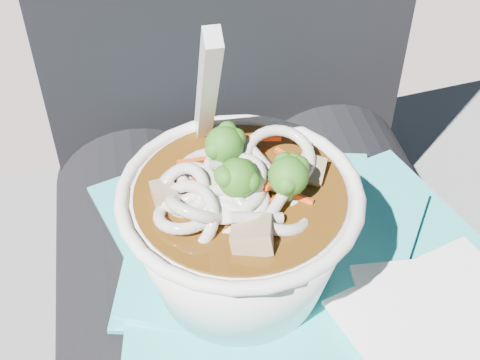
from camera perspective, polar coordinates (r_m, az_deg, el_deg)
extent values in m
cylinder|color=black|center=(0.59, 13.51, -13.78)|extent=(0.16, 0.48, 0.16)
cube|color=#2DBBBB|center=(0.55, -2.31, -2.95)|extent=(0.20, 0.20, 0.00)
cube|color=#2DBBBB|center=(0.53, 1.15, -4.51)|extent=(0.24, 0.24, 0.00)
cube|color=#2DBBBB|center=(0.53, 10.22, -5.83)|extent=(0.22, 0.21, 0.00)
cube|color=#2DBBBB|center=(0.54, 1.26, -3.79)|extent=(0.20, 0.21, 0.00)
cube|color=#2DBBBB|center=(0.49, -0.91, -9.81)|extent=(0.17, 0.21, 0.00)
cube|color=#2DBBBB|center=(0.52, 2.52, -5.48)|extent=(0.15, 0.16, 0.00)
cube|color=#2DBBBB|center=(0.49, 5.98, -9.99)|extent=(0.19, 0.18, 0.00)
cube|color=#2DBBBB|center=(0.51, 0.03, -5.75)|extent=(0.20, 0.20, 0.00)
cube|color=#2DBBBB|center=(0.52, 6.87, -5.49)|extent=(0.21, 0.22, 0.00)
cube|color=white|center=(0.48, 18.11, -11.90)|extent=(0.13, 0.13, 0.00)
cube|color=white|center=(0.47, 17.92, -12.47)|extent=(0.16, 0.16, 0.00)
torus|color=white|center=(0.42, 0.00, -1.18)|extent=(0.16, 0.16, 0.01)
cylinder|color=#46270A|center=(0.43, 0.00, -1.47)|extent=(0.14, 0.14, 0.01)
torus|color=beige|center=(0.41, 3.05, -2.90)|extent=(0.05, 0.06, 0.03)
torus|color=beige|center=(0.41, -4.71, -3.30)|extent=(0.05, 0.06, 0.05)
torus|color=beige|center=(0.42, -0.09, -1.03)|extent=(0.04, 0.04, 0.04)
torus|color=beige|center=(0.43, -2.05, 0.71)|extent=(0.06, 0.06, 0.02)
torus|color=beige|center=(0.42, -0.36, -0.03)|extent=(0.06, 0.06, 0.03)
torus|color=beige|center=(0.40, -3.88, -2.43)|extent=(0.04, 0.05, 0.04)
torus|color=beige|center=(0.40, -1.75, -4.18)|extent=(0.05, 0.05, 0.03)
torus|color=beige|center=(0.43, 0.19, 0.78)|extent=(0.06, 0.06, 0.02)
torus|color=beige|center=(0.41, -4.53, -0.69)|extent=(0.04, 0.04, 0.02)
torus|color=beige|center=(0.40, -1.75, -2.81)|extent=(0.04, 0.04, 0.03)
torus|color=beige|center=(0.42, -0.33, -1.93)|extent=(0.05, 0.05, 0.04)
torus|color=beige|center=(0.41, -4.82, -0.89)|extent=(0.04, 0.04, 0.04)
torus|color=beige|center=(0.43, 3.29, 1.89)|extent=(0.05, 0.05, 0.02)
torus|color=beige|center=(0.43, -4.39, -0.85)|extent=(0.04, 0.05, 0.04)
torus|color=beige|center=(0.41, -4.84, -2.94)|extent=(0.05, 0.05, 0.02)
torus|color=beige|center=(0.42, 2.56, -1.17)|extent=(0.05, 0.05, 0.02)
torus|color=beige|center=(0.41, 0.15, -1.99)|extent=(0.05, 0.05, 0.02)
cylinder|color=beige|center=(0.43, -0.75, 0.94)|extent=(0.04, 0.01, 0.02)
cylinder|color=beige|center=(0.40, 3.06, -2.27)|extent=(0.03, 0.03, 0.01)
cylinder|color=beige|center=(0.43, 2.09, 1.30)|extent=(0.02, 0.03, 0.02)
cylinder|color=beige|center=(0.43, 0.64, 0.86)|extent=(0.02, 0.03, 0.01)
cylinder|color=beige|center=(0.43, 0.71, 1.51)|extent=(0.02, 0.03, 0.01)
cylinder|color=beige|center=(0.40, 1.42, -3.24)|extent=(0.03, 0.01, 0.02)
cylinder|color=beige|center=(0.42, -3.75, 0.35)|extent=(0.03, 0.02, 0.02)
cylinder|color=#759F4D|center=(0.41, 4.07, -0.87)|extent=(0.01, 0.01, 0.01)
sphere|color=#1E5A14|center=(0.41, 4.16, 0.35)|extent=(0.03, 0.03, 0.03)
sphere|color=#1E5A14|center=(0.41, 4.64, 1.47)|extent=(0.01, 0.01, 0.01)
sphere|color=#1E5A14|center=(0.41, 5.09, 1.22)|extent=(0.01, 0.01, 0.01)
sphere|color=#1E5A14|center=(0.40, 4.00, -0.31)|extent=(0.01, 0.01, 0.01)
sphere|color=#1E5A14|center=(0.41, 3.80, 1.54)|extent=(0.01, 0.01, 0.01)
cylinder|color=#759F4D|center=(0.43, -1.32, 1.81)|extent=(0.01, 0.01, 0.01)
sphere|color=#1E5A14|center=(0.43, -1.34, 3.01)|extent=(0.03, 0.03, 0.03)
sphere|color=#1E5A14|center=(0.43, -0.97, 3.99)|extent=(0.01, 0.01, 0.01)
sphere|color=#1E5A14|center=(0.43, -0.32, 3.62)|extent=(0.01, 0.01, 0.01)
sphere|color=#1E5A14|center=(0.43, -1.08, 4.24)|extent=(0.01, 0.01, 0.01)
sphere|color=#1E5A14|center=(0.42, -2.18, 2.61)|extent=(0.01, 0.01, 0.01)
cylinder|color=#759F4D|center=(0.41, -0.21, -1.05)|extent=(0.01, 0.01, 0.01)
sphere|color=#1E5A14|center=(0.40, -0.21, 0.17)|extent=(0.03, 0.03, 0.03)
sphere|color=#1E5A14|center=(0.41, 0.43, 0.96)|extent=(0.01, 0.01, 0.01)
sphere|color=#1E5A14|center=(0.40, -1.36, 0.40)|extent=(0.01, 0.01, 0.01)
sphere|color=#1E5A14|center=(0.40, 0.87, -0.07)|extent=(0.01, 0.01, 0.01)
sphere|color=#1E5A14|center=(0.40, -1.22, 0.21)|extent=(0.01, 0.01, 0.01)
cube|color=#FF4A15|center=(0.44, 5.49, 1.19)|extent=(0.04, 0.03, 0.02)
cube|color=#FF4A15|center=(0.42, 2.87, -0.58)|extent=(0.05, 0.03, 0.01)
cube|color=#FF4A15|center=(0.45, 0.49, 3.58)|extent=(0.05, 0.01, 0.01)
cube|color=#FF4A15|center=(0.42, 3.93, 0.06)|extent=(0.03, 0.02, 0.01)
cube|color=#FF4A15|center=(0.42, -4.33, -0.41)|extent=(0.03, 0.03, 0.01)
cube|color=#FF4A15|center=(0.42, -1.69, 0.12)|extent=(0.04, 0.02, 0.01)
cube|color=#FF4A15|center=(0.44, -2.47, 1.80)|extent=(0.05, 0.01, 0.01)
cube|color=#FF4A15|center=(0.41, 0.65, -2.46)|extent=(0.04, 0.01, 0.01)
cube|color=#8B6C4E|center=(0.44, 5.96, 0.64)|extent=(0.03, 0.03, 0.02)
cube|color=#8B6C4E|center=(0.45, -0.42, 2.50)|extent=(0.03, 0.03, 0.02)
cube|color=#8B6C4E|center=(0.42, -6.47, -1.22)|extent=(0.02, 0.02, 0.01)
cube|color=#8B6C4E|center=(0.39, 1.09, -4.81)|extent=(0.03, 0.03, 0.02)
ellipsoid|color=silver|center=(0.41, -1.60, -1.80)|extent=(0.03, 0.04, 0.01)
cube|color=silver|center=(0.41, -2.82, 7.62)|extent=(0.01, 0.08, 0.12)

